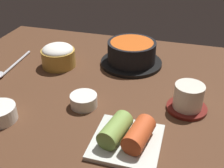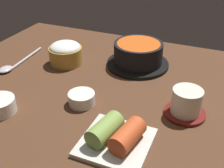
{
  "view_description": "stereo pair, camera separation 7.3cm",
  "coord_description": "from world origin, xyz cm",
  "px_view_note": "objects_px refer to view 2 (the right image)",
  "views": [
    {
      "loc": [
        19.51,
        -61.91,
        42.6
      ],
      "look_at": [
        2.0,
        -2.0,
        5.0
      ],
      "focal_mm": 45.19,
      "sensor_mm": 36.0,
      "label": 1
    },
    {
      "loc": [
        26.36,
        -59.47,
        42.6
      ],
      "look_at": [
        2.0,
        -2.0,
        5.0
      ],
      "focal_mm": 45.19,
      "sensor_mm": 36.0,
      "label": 2
    }
  ],
  "objects_px": {
    "rice_bowl": "(66,53)",
    "kimchi_plate": "(116,136)",
    "banchan_cup_center": "(82,98)",
    "stone_pot": "(138,55)",
    "tea_cup_with_saucer": "(186,103)",
    "spoon": "(13,65)"
  },
  "relations": [
    {
      "from": "stone_pot",
      "to": "kimchi_plate",
      "type": "bearing_deg",
      "value": -78.5
    },
    {
      "from": "banchan_cup_center",
      "to": "spoon",
      "type": "height_order",
      "value": "banchan_cup_center"
    },
    {
      "from": "stone_pot",
      "to": "kimchi_plate",
      "type": "xyz_separation_m",
      "value": [
        0.07,
        -0.36,
        -0.02
      ]
    },
    {
      "from": "stone_pot",
      "to": "tea_cup_with_saucer",
      "type": "relative_size",
      "value": 1.97
    },
    {
      "from": "stone_pot",
      "to": "rice_bowl",
      "type": "distance_m",
      "value": 0.23
    },
    {
      "from": "tea_cup_with_saucer",
      "to": "kimchi_plate",
      "type": "xyz_separation_m",
      "value": [
        -0.11,
        -0.16,
        -0.01
      ]
    },
    {
      "from": "stone_pot",
      "to": "banchan_cup_center",
      "type": "height_order",
      "value": "stone_pot"
    },
    {
      "from": "spoon",
      "to": "stone_pot",
      "type": "bearing_deg",
      "value": 24.8
    },
    {
      "from": "banchan_cup_center",
      "to": "kimchi_plate",
      "type": "height_order",
      "value": "kimchi_plate"
    },
    {
      "from": "banchan_cup_center",
      "to": "spoon",
      "type": "distance_m",
      "value": 0.31
    },
    {
      "from": "rice_bowl",
      "to": "tea_cup_with_saucer",
      "type": "height_order",
      "value": "rice_bowl"
    },
    {
      "from": "tea_cup_with_saucer",
      "to": "kimchi_plate",
      "type": "height_order",
      "value": "tea_cup_with_saucer"
    },
    {
      "from": "kimchi_plate",
      "to": "spoon",
      "type": "distance_m",
      "value": 0.47
    },
    {
      "from": "kimchi_plate",
      "to": "spoon",
      "type": "bearing_deg",
      "value": 155.54
    },
    {
      "from": "banchan_cup_center",
      "to": "tea_cup_with_saucer",
      "type": "bearing_deg",
      "value": 12.87
    },
    {
      "from": "tea_cup_with_saucer",
      "to": "rice_bowl",
      "type": "bearing_deg",
      "value": 162.64
    },
    {
      "from": "kimchi_plate",
      "to": "banchan_cup_center",
      "type": "bearing_deg",
      "value": 142.82
    },
    {
      "from": "stone_pot",
      "to": "rice_bowl",
      "type": "relative_size",
      "value": 1.86
    },
    {
      "from": "spoon",
      "to": "tea_cup_with_saucer",
      "type": "bearing_deg",
      "value": -3.83
    },
    {
      "from": "rice_bowl",
      "to": "banchan_cup_center",
      "type": "xyz_separation_m",
      "value": [
        0.15,
        -0.18,
        -0.02
      ]
    },
    {
      "from": "rice_bowl",
      "to": "kimchi_plate",
      "type": "height_order",
      "value": "rice_bowl"
    },
    {
      "from": "spoon",
      "to": "rice_bowl",
      "type": "bearing_deg",
      "value": 32.52
    }
  ]
}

